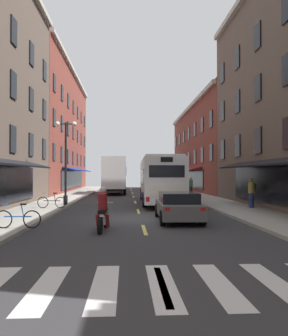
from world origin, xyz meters
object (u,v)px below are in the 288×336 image
Objects in this scene: sedan_mid at (117,185)px; bicycle_mid at (18,218)px; street_lamp_twin at (66,159)px; box_truck at (115,175)px; sedan_near at (178,206)px; pedestrian_far at (191,186)px; transit_bus at (159,179)px; motorcycle_rider at (103,212)px; pedestrian_near at (251,192)px; bicycle_near at (52,202)px.

sedan_mid is 33.33m from bicycle_mid.
box_truck is at bearing 79.08° from street_lamp_twin.
sedan_near reaches higher than bicycle_mid.
pedestrian_far is (3.72, 16.28, 0.37)m from sedan_near.
street_lamp_twin reaches higher than transit_bus.
motorcycle_rider is at bearing 1.47° from bicycle_mid.
box_truck is 4.64× the size of bicycle_mid.
bicycle_mid is at bearing 89.07° from pedestrian_near.
sedan_near reaches higher than bicycle_near.
pedestrian_far reaches higher than bicycle_mid.
bicycle_near is 7.60m from bicycle_mid.
street_lamp_twin reaches higher than sedan_mid.
motorcycle_rider reaches higher than bicycle_near.
motorcycle_rider is (0.43, -33.14, 0.01)m from sedan_mid.
box_truck is at bearing 99.63° from sedan_near.
pedestrian_far is (7.34, -5.07, -0.99)m from box_truck.
bicycle_near is at bearing 93.09° from bicycle_mid.
bicycle_near is 0.97× the size of pedestrian_near.
box_truck is 4.54× the size of pedestrian_far.
bicycle_mid is at bearing -89.91° from street_lamp_twin.
pedestrian_near is at bearing 41.82° from sedan_near.
street_lamp_twin is (-6.35, 7.20, 2.50)m from sedan_near.
sedan_mid is at bearing 51.15° from pedestrian_far.
sedan_near is 9.92m from street_lamp_twin.
sedan_mid is 27.40m from pedestrian_near.
motorcycle_rider reaches higher than bicycle_mid.
box_truck is at bearing 107.83° from transit_bus.
transit_bus is at bearing 62.79° from bicycle_mid.
pedestrian_near reaches higher than motorcycle_rider.
pedestrian_far is at bearing 69.80° from motorcycle_rider.
sedan_near is 30.76m from sedan_mid.
pedestrian_near is at bearing 40.72° from motorcycle_rider.
sedan_mid reaches higher than sedan_near.
street_lamp_twin reaches higher than pedestrian_near.
sedan_mid is at bearing 85.39° from bicycle_mid.
motorcycle_rider is 10.58m from street_lamp_twin.
sedan_mid is at bearing 90.74° from motorcycle_rider.
pedestrian_far reaches higher than bicycle_near.
sedan_near is at bearing 38.87° from motorcycle_rider.
sedan_mid is 33.15m from motorcycle_rider.
transit_bus is 12.13m from box_truck.
transit_bus is 1.47× the size of box_truck.
transit_bus is 5.65× the size of motorcycle_rider.
pedestrian_near is (11.88, -0.31, 0.58)m from bicycle_near.
street_lamp_twin reaches higher than sedan_near.
transit_bus is 2.54× the size of sedan_mid.
street_lamp_twin is at bearing 90.09° from bicycle_mid.
pedestrian_near is (8.76, -16.76, -0.96)m from box_truck.
transit_bus is 14.11m from bicycle_mid.
box_truck is 1.77× the size of sedan_near.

